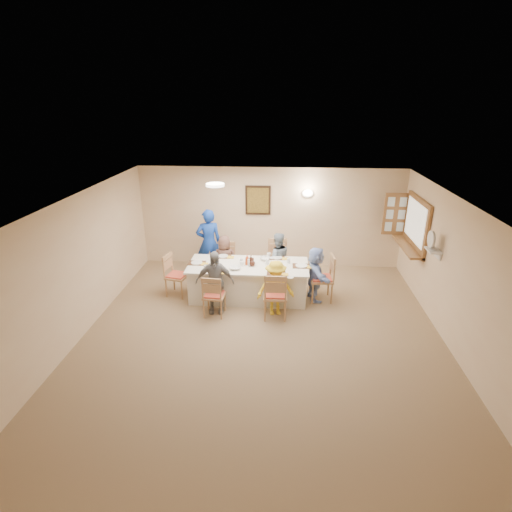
# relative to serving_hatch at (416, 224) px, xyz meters

# --- Properties ---
(ground) EXTENTS (7.00, 7.00, 0.00)m
(ground) POSITION_rel_serving_hatch_xyz_m (-3.21, -2.40, -1.50)
(ground) COLOR olive
(room_walls) EXTENTS (7.00, 7.00, 7.00)m
(room_walls) POSITION_rel_serving_hatch_xyz_m (-3.21, -2.40, 0.01)
(room_walls) COLOR beige
(room_walls) RESTS_ON ground
(wall_picture) EXTENTS (0.62, 0.05, 0.72)m
(wall_picture) POSITION_rel_serving_hatch_xyz_m (-3.51, 1.06, 0.20)
(wall_picture) COLOR black
(wall_picture) RESTS_ON room_walls
(wall_sconce) EXTENTS (0.26, 0.09, 0.18)m
(wall_sconce) POSITION_rel_serving_hatch_xyz_m (-2.31, 1.04, 0.40)
(wall_sconce) COLOR white
(wall_sconce) RESTS_ON room_walls
(ceiling_light) EXTENTS (0.36, 0.36, 0.05)m
(ceiling_light) POSITION_rel_serving_hatch_xyz_m (-4.21, -0.90, 0.97)
(ceiling_light) COLOR white
(ceiling_light) RESTS_ON room_walls
(serving_hatch) EXTENTS (0.06, 1.50, 1.15)m
(serving_hatch) POSITION_rel_serving_hatch_xyz_m (0.00, 0.00, 0.00)
(serving_hatch) COLOR brown
(serving_hatch) RESTS_ON room_walls
(hatch_sill) EXTENTS (0.30, 1.50, 0.05)m
(hatch_sill) POSITION_rel_serving_hatch_xyz_m (-0.12, 0.00, -0.53)
(hatch_sill) COLOR brown
(hatch_sill) RESTS_ON room_walls
(shutter_door) EXTENTS (0.55, 0.04, 1.00)m
(shutter_door) POSITION_rel_serving_hatch_xyz_m (-0.26, 0.76, 0.00)
(shutter_door) COLOR brown
(shutter_door) RESTS_ON room_walls
(fan_shelf) EXTENTS (0.22, 0.36, 0.03)m
(fan_shelf) POSITION_rel_serving_hatch_xyz_m (-0.08, -1.35, -0.10)
(fan_shelf) COLOR white
(fan_shelf) RESTS_ON room_walls
(desk_fan) EXTENTS (0.30, 0.30, 0.28)m
(desk_fan) POSITION_rel_serving_hatch_xyz_m (-0.11, -1.35, 0.05)
(desk_fan) COLOR #A5A5A8
(desk_fan) RESTS_ON fan_shelf
(dining_table) EXTENTS (2.53, 1.07, 0.76)m
(dining_table) POSITION_rel_serving_hatch_xyz_m (-3.59, -0.78, -1.12)
(dining_table) COLOR white
(dining_table) RESTS_ON ground
(chair_back_left) EXTENTS (0.46, 0.46, 0.92)m
(chair_back_left) POSITION_rel_serving_hatch_xyz_m (-4.19, 0.02, -1.04)
(chair_back_left) COLOR tan
(chair_back_left) RESTS_ON ground
(chair_back_right) EXTENTS (0.50, 0.50, 1.01)m
(chair_back_right) POSITION_rel_serving_hatch_xyz_m (-2.99, 0.02, -0.99)
(chair_back_right) COLOR tan
(chair_back_right) RESTS_ON ground
(chair_front_left) EXTENTS (0.45, 0.45, 0.88)m
(chair_front_left) POSITION_rel_serving_hatch_xyz_m (-4.19, -1.58, -1.06)
(chair_front_left) COLOR tan
(chair_front_left) RESTS_ON ground
(chair_front_right) EXTENTS (0.48, 0.48, 0.98)m
(chair_front_right) POSITION_rel_serving_hatch_xyz_m (-2.99, -1.58, -1.01)
(chair_front_right) COLOR tan
(chair_front_right) RESTS_ON ground
(chair_left_end) EXTENTS (0.53, 0.53, 0.94)m
(chair_left_end) POSITION_rel_serving_hatch_xyz_m (-5.14, -0.78, -1.03)
(chair_left_end) COLOR tan
(chair_left_end) RESTS_ON ground
(chair_right_end) EXTENTS (0.52, 0.52, 1.01)m
(chair_right_end) POSITION_rel_serving_hatch_xyz_m (-2.04, -0.78, -1.00)
(chair_right_end) COLOR tan
(chair_right_end) RESTS_ON ground
(diner_back_left) EXTENTS (0.58, 0.39, 1.15)m
(diner_back_left) POSITION_rel_serving_hatch_xyz_m (-4.19, -0.10, -0.92)
(diner_back_left) COLOR brown
(diner_back_left) RESTS_ON ground
(diner_back_right) EXTENTS (0.79, 0.70, 1.25)m
(diner_back_right) POSITION_rel_serving_hatch_xyz_m (-2.99, -0.10, -0.87)
(diner_back_right) COLOR #7F90A2
(diner_back_right) RESTS_ON ground
(diner_front_left) EXTENTS (0.81, 0.44, 1.30)m
(diner_front_left) POSITION_rel_serving_hatch_xyz_m (-4.19, -1.46, -0.85)
(diner_front_left) COLOR gray
(diner_front_left) RESTS_ON ground
(diner_front_right) EXTENTS (0.90, 0.71, 1.14)m
(diner_front_right) POSITION_rel_serving_hatch_xyz_m (-2.99, -1.46, -0.93)
(diner_front_right) COLOR yellow
(diner_front_right) RESTS_ON ground
(diner_right_end) EXTENTS (1.23, 0.77, 1.19)m
(diner_right_end) POSITION_rel_serving_hatch_xyz_m (-2.17, -0.78, -0.91)
(diner_right_end) COLOR #9EBAF9
(diner_right_end) RESTS_ON ground
(caregiver) EXTENTS (0.80, 0.70, 1.63)m
(caregiver) POSITION_rel_serving_hatch_xyz_m (-4.64, 0.37, -0.68)
(caregiver) COLOR #163DA7
(caregiver) RESTS_ON ground
(placemat_fl) EXTENTS (0.33, 0.24, 0.01)m
(placemat_fl) POSITION_rel_serving_hatch_xyz_m (-4.19, -1.20, -0.74)
(placemat_fl) COLOR #472B19
(placemat_fl) RESTS_ON dining_table
(plate_fl) EXTENTS (0.25, 0.25, 0.02)m
(plate_fl) POSITION_rel_serving_hatch_xyz_m (-4.19, -1.20, -0.73)
(plate_fl) COLOR white
(plate_fl) RESTS_ON dining_table
(napkin_fl) EXTENTS (0.13, 0.13, 0.01)m
(napkin_fl) POSITION_rel_serving_hatch_xyz_m (-4.01, -1.25, -0.73)
(napkin_fl) COLOR yellow
(napkin_fl) RESTS_ON dining_table
(placemat_fr) EXTENTS (0.37, 0.28, 0.01)m
(placemat_fr) POSITION_rel_serving_hatch_xyz_m (-2.99, -1.20, -0.74)
(placemat_fr) COLOR #472B19
(placemat_fr) RESTS_ON dining_table
(plate_fr) EXTENTS (0.22, 0.22, 0.01)m
(plate_fr) POSITION_rel_serving_hatch_xyz_m (-2.99, -1.20, -0.73)
(plate_fr) COLOR white
(plate_fr) RESTS_ON dining_table
(napkin_fr) EXTENTS (0.13, 0.13, 0.01)m
(napkin_fr) POSITION_rel_serving_hatch_xyz_m (-2.81, -1.25, -0.73)
(napkin_fr) COLOR yellow
(napkin_fr) RESTS_ON dining_table
(placemat_bl) EXTENTS (0.36, 0.26, 0.01)m
(placemat_bl) POSITION_rel_serving_hatch_xyz_m (-4.19, -0.36, -0.74)
(placemat_bl) COLOR #472B19
(placemat_bl) RESTS_ON dining_table
(plate_bl) EXTENTS (0.23, 0.23, 0.01)m
(plate_bl) POSITION_rel_serving_hatch_xyz_m (-4.19, -0.36, -0.73)
(plate_bl) COLOR white
(plate_bl) RESTS_ON dining_table
(napkin_bl) EXTENTS (0.15, 0.15, 0.01)m
(napkin_bl) POSITION_rel_serving_hatch_xyz_m (-4.01, -0.41, -0.73)
(napkin_bl) COLOR yellow
(napkin_bl) RESTS_ON dining_table
(placemat_br) EXTENTS (0.33, 0.25, 0.01)m
(placemat_br) POSITION_rel_serving_hatch_xyz_m (-2.99, -0.36, -0.74)
(placemat_br) COLOR #472B19
(placemat_br) RESTS_ON dining_table
(plate_br) EXTENTS (0.23, 0.23, 0.01)m
(plate_br) POSITION_rel_serving_hatch_xyz_m (-2.99, -0.36, -0.73)
(plate_br) COLOR white
(plate_br) RESTS_ON dining_table
(napkin_br) EXTENTS (0.14, 0.14, 0.01)m
(napkin_br) POSITION_rel_serving_hatch_xyz_m (-2.81, -0.41, -0.73)
(napkin_br) COLOR yellow
(napkin_br) RESTS_ON dining_table
(placemat_le) EXTENTS (0.37, 0.27, 0.01)m
(placemat_le) POSITION_rel_serving_hatch_xyz_m (-4.69, -0.78, -0.74)
(placemat_le) COLOR #472B19
(placemat_le) RESTS_ON dining_table
(plate_le) EXTENTS (0.24, 0.24, 0.02)m
(plate_le) POSITION_rel_serving_hatch_xyz_m (-4.69, -0.78, -0.73)
(plate_le) COLOR white
(plate_le) RESTS_ON dining_table
(napkin_le) EXTENTS (0.14, 0.14, 0.01)m
(napkin_le) POSITION_rel_serving_hatch_xyz_m (-4.51, -0.83, -0.73)
(napkin_le) COLOR yellow
(napkin_le) RESTS_ON dining_table
(placemat_re) EXTENTS (0.37, 0.28, 0.01)m
(placemat_re) POSITION_rel_serving_hatch_xyz_m (-2.47, -0.78, -0.74)
(placemat_re) COLOR #472B19
(placemat_re) RESTS_ON dining_table
(plate_re) EXTENTS (0.25, 0.25, 0.02)m
(plate_re) POSITION_rel_serving_hatch_xyz_m (-2.47, -0.78, -0.73)
(plate_re) COLOR white
(plate_re) RESTS_ON dining_table
(napkin_re) EXTENTS (0.14, 0.14, 0.01)m
(napkin_re) POSITION_rel_serving_hatch_xyz_m (-2.29, -0.83, -0.73)
(napkin_re) COLOR yellow
(napkin_re) RESTS_ON dining_table
(teacup_a) EXTENTS (0.15, 0.15, 0.09)m
(teacup_a) POSITION_rel_serving_hatch_xyz_m (-4.43, -1.07, -0.70)
(teacup_a) COLOR white
(teacup_a) RESTS_ON dining_table
(teacup_b) EXTENTS (0.13, 0.13, 0.08)m
(teacup_b) POSITION_rel_serving_hatch_xyz_m (-3.18, -0.27, -0.70)
(teacup_b) COLOR white
(teacup_b) RESTS_ON dining_table
(bowl_a) EXTENTS (0.31, 0.31, 0.06)m
(bowl_a) POSITION_rel_serving_hatch_xyz_m (-3.84, -1.04, -0.71)
(bowl_a) COLOR white
(bowl_a) RESTS_ON dining_table
(bowl_b) EXTENTS (0.26, 0.26, 0.07)m
(bowl_b) POSITION_rel_serving_hatch_xyz_m (-3.26, -0.49, -0.71)
(bowl_b) COLOR white
(bowl_b) RESTS_ON dining_table
(condiment_ketchup) EXTENTS (0.11, 0.11, 0.23)m
(condiment_ketchup) POSITION_rel_serving_hatch_xyz_m (-3.61, -0.79, -0.63)
(condiment_ketchup) COLOR #BA3A10
(condiment_ketchup) RESTS_ON dining_table
(condiment_brown) EXTENTS (0.15, 0.15, 0.20)m
(condiment_brown) POSITION_rel_serving_hatch_xyz_m (-3.53, -0.75, -0.64)
(condiment_brown) COLOR #38180F
(condiment_brown) RESTS_ON dining_table
(condiment_malt) EXTENTS (0.18, 0.18, 0.17)m
(condiment_malt) POSITION_rel_serving_hatch_xyz_m (-3.50, -0.83, -0.66)
(condiment_malt) COLOR #38180F
(condiment_malt) RESTS_ON dining_table
(drinking_glass) EXTENTS (0.07, 0.07, 0.11)m
(drinking_glass) POSITION_rel_serving_hatch_xyz_m (-3.74, -0.73, -0.68)
(drinking_glass) COLOR silver
(drinking_glass) RESTS_ON dining_table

